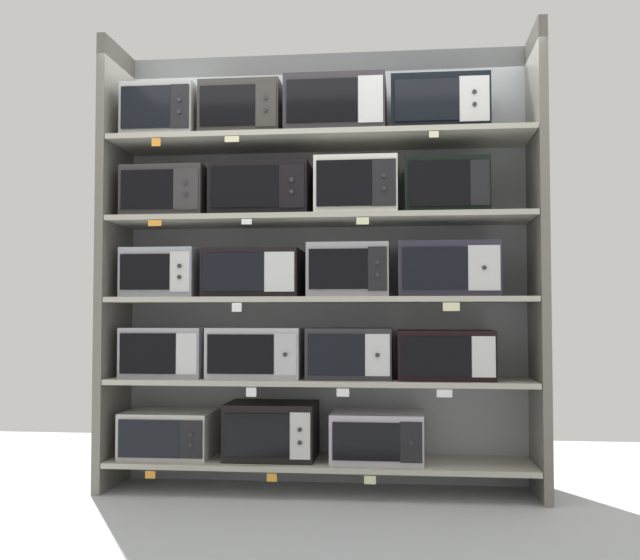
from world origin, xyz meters
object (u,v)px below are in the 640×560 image
at_px(microwave_10, 448,270).
at_px(microwave_14, 446,188).
at_px(microwave_13, 357,189).
at_px(microwave_15, 165,116).
at_px(microwave_11, 169,194).
at_px(microwave_0, 169,434).
at_px(microwave_4, 257,353).
at_px(microwave_17, 337,110).
at_px(microwave_5, 350,353).
at_px(microwave_3, 167,352).
at_px(microwave_16, 243,113).
at_px(microwave_9, 349,271).
at_px(microwave_18, 439,108).
at_px(microwave_6, 446,355).
at_px(microwave_7, 164,273).
at_px(microwave_8, 254,274).
at_px(microwave_12, 262,192).
at_px(microwave_2, 377,436).
at_px(microwave_1, 272,431).

height_order(microwave_10, microwave_14, microwave_14).
distance_m(microwave_13, microwave_15, 1.24).
xyz_separation_m(microwave_11, microwave_13, (1.12, -0.00, 0.01)).
bearing_deg(microwave_0, microwave_14, -0.00).
relative_size(microwave_4, microwave_15, 1.26).
relative_size(microwave_13, microwave_17, 0.82).
height_order(microwave_5, microwave_14, microwave_14).
bearing_deg(microwave_3, microwave_15, 179.98).
xyz_separation_m(microwave_5, microwave_17, (-0.08, 0.00, 1.41)).
height_order(microwave_14, microwave_16, microwave_16).
distance_m(microwave_9, microwave_16, 1.12).
bearing_deg(microwave_13, microwave_3, 180.00).
bearing_deg(microwave_5, microwave_18, 0.02).
bearing_deg(microwave_6, microwave_9, 179.99).
relative_size(microwave_10, microwave_14, 1.20).
bearing_deg(microwave_9, microwave_7, 179.99).
relative_size(microwave_9, microwave_13, 0.98).
xyz_separation_m(microwave_11, microwave_14, (1.63, -0.00, 0.01)).
xyz_separation_m(microwave_3, microwave_4, (0.54, 0.00, 0.00)).
distance_m(microwave_15, microwave_17, 1.03).
bearing_deg(microwave_5, microwave_14, -0.01).
height_order(microwave_9, microwave_10, microwave_10).
height_order(microwave_8, microwave_13, microwave_13).
relative_size(microwave_3, microwave_11, 0.99).
xyz_separation_m(microwave_0, microwave_11, (-0.02, 0.00, 1.41)).
height_order(microwave_4, microwave_12, microwave_12).
relative_size(microwave_10, microwave_15, 1.33).
relative_size(microwave_0, microwave_4, 0.96).
distance_m(microwave_6, microwave_11, 1.87).
bearing_deg(microwave_11, microwave_15, -179.75).
height_order(microwave_8, microwave_18, microwave_18).
relative_size(microwave_6, microwave_16, 1.14).
height_order(microwave_2, microwave_5, microwave_5).
bearing_deg(microwave_4, microwave_0, -179.98).
distance_m(microwave_0, microwave_10, 1.88).
relative_size(microwave_6, microwave_17, 0.93).
xyz_separation_m(microwave_12, microwave_18, (1.03, 0.00, 0.47)).
distance_m(microwave_3, microwave_10, 1.71).
bearing_deg(microwave_4, microwave_8, 179.91).
xyz_separation_m(microwave_1, microwave_16, (-0.17, 0.00, 1.86)).
bearing_deg(microwave_6, microwave_1, 179.99).
xyz_separation_m(microwave_4, microwave_5, (0.54, -0.00, -0.00)).
bearing_deg(microwave_11, microwave_10, 0.00).
bearing_deg(microwave_10, microwave_17, 180.00).
bearing_deg(microwave_2, microwave_13, -179.92).
xyz_separation_m(microwave_12, microwave_14, (1.06, -0.00, 0.00)).
bearing_deg(microwave_16, microwave_6, -0.01).
xyz_separation_m(microwave_0, microwave_17, (0.98, 0.00, 1.89)).
bearing_deg(microwave_7, microwave_0, -0.49).
distance_m(microwave_7, microwave_14, 1.72).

